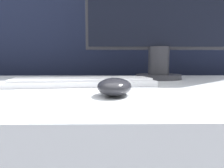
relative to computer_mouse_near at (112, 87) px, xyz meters
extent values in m
cube|color=black|center=(0.00, 0.79, -0.01)|extent=(5.00, 0.03, 1.45)
ellipsoid|color=#232328|center=(0.00, 0.00, 0.00)|extent=(0.09, 0.13, 0.04)
cube|color=white|center=(-0.09, 0.19, -0.01)|extent=(0.45, 0.18, 0.02)
cube|color=silver|center=(-0.09, 0.19, 0.00)|extent=(0.42, 0.16, 0.01)
cylinder|color=#28282D|center=(0.20, 0.42, -0.01)|extent=(0.19, 0.19, 0.02)
cylinder|color=#28282D|center=(0.20, 0.42, 0.06)|extent=(0.09, 0.09, 0.11)
camera|label=1|loc=(-0.01, -0.48, 0.06)|focal=35.00mm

